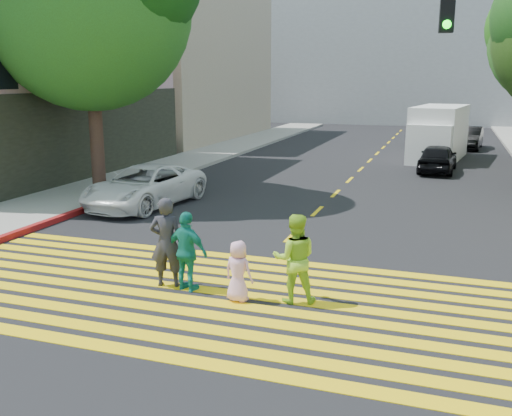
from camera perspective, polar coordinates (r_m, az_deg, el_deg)
The scene contains 16 objects.
ground at distance 9.94m, azimuth -5.71°, elevation -11.59°, with size 120.00×120.00×0.00m, color black.
sidewalk_left at distance 32.87m, azimuth -3.35°, elevation 5.79°, with size 3.00×40.00×0.15m, color gray.
curb_red at distance 18.25m, azimuth -17.75°, elevation -0.51°, with size 0.20×8.00×0.16m, color maroon.
crosswalk at distance 11.01m, azimuth -2.94°, elevation -9.00°, with size 13.40×5.30×0.01m.
lane_line at distance 31.21m, azimuth 11.68°, elevation 5.04°, with size 0.12×34.40×0.01m.
building_left_tan at distance 41.29m, azimuth -10.17°, elevation 13.90°, with size 12.00×16.00×10.00m, color tan.
backdrop_block at distance 56.37m, azimuth 15.43°, elevation 14.33°, with size 30.00×8.00×12.00m, color gray.
pedestrian_man at distance 11.49m, azimuth -8.93°, elevation -3.41°, with size 0.67×0.44×1.83m, color #2A2931.
pedestrian_woman at distance 10.60m, azimuth 3.89°, elevation -5.06°, with size 0.82×0.64×1.69m, color #96CE2C.
pedestrian_child at distance 10.69m, azimuth -1.79°, elevation -6.34°, with size 0.57×0.37×1.17m, color #EBA9C9.
pedestrian_extra at distance 11.22m, azimuth -6.89°, elevation -4.36°, with size 0.93×0.39×1.59m, color #157D6C.
white_sedan at distance 18.98m, azimuth -11.08°, elevation 2.16°, with size 2.19×4.76×1.32m, color white.
dark_car_near at distance 26.70m, azimuth 17.70°, elevation 4.79°, with size 1.51×3.75×1.28m, color black.
silver_car at distance 40.33m, azimuth 18.23°, elevation 7.23°, with size 1.68×4.13×1.20m, color #A5A5A5.
dark_car_parked at distance 36.35m, azimuth 20.50°, elevation 6.60°, with size 1.39×3.98×1.31m, color black.
white_van at distance 30.74m, azimuth 17.73°, elevation 7.00°, with size 2.93×6.02×2.73m.
Camera 1 is at (3.82, -8.21, 4.10)m, focal length 40.00 mm.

